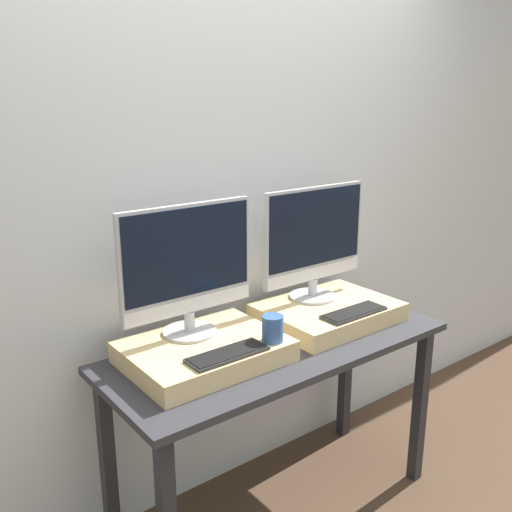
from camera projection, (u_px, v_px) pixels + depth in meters
The scene contains 9 objects.
wall_back at pixel (225, 206), 2.43m from camera, with size 8.00×0.04×2.60m.
workbench at pixel (278, 367), 2.32m from camera, with size 1.43×0.59×0.80m.
wooden_riser_left at pixel (204, 351), 2.13m from camera, with size 0.57×0.43×0.08m.
monitor_left at pixel (188, 266), 2.12m from camera, with size 0.55×0.21×0.50m.
keyboard_left at pixel (227, 354), 2.00m from camera, with size 0.30×0.11×0.01m.
mug at pixel (273, 329), 2.11m from camera, with size 0.08×0.08×0.10m.
wooden_riser_right at pixel (328, 312), 2.51m from camera, with size 0.57×0.43×0.08m.
monitor_right at pixel (314, 240), 2.50m from camera, with size 0.55×0.21×0.50m.
keyboard_right at pixel (354, 312), 2.38m from camera, with size 0.30×0.11×0.01m.
Camera 1 is at (-1.36, -1.32, 1.77)m, focal length 40.00 mm.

